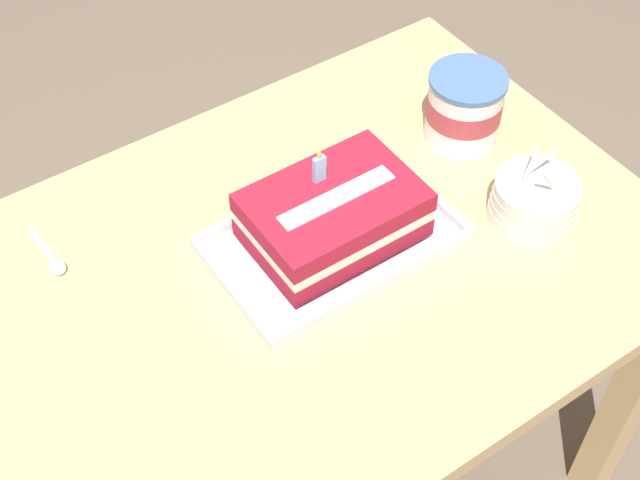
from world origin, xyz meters
TOP-DOWN VIEW (x-y plane):
  - dining_table at (0.00, 0.00)m, footprint 1.11×0.78m
  - foil_tray at (0.05, 0.01)m, footprint 0.37×0.23m
  - birthday_cake at (0.05, 0.01)m, footprint 0.25×0.17m
  - bowl_stack at (0.35, -0.12)m, footprint 0.14×0.14m
  - ice_cream_tub at (0.38, 0.09)m, footprint 0.13×0.13m
  - serving_spoon_near_tray at (-0.32, 0.21)m, footprint 0.03×0.12m

SIDE VIEW (x-z plane):
  - dining_table at x=0.00m, z-range 0.26..1.00m
  - serving_spoon_near_tray at x=-0.32m, z-range 0.74..0.75m
  - foil_tray at x=0.05m, z-range 0.74..0.76m
  - bowl_stack at x=0.35m, z-range 0.72..0.84m
  - ice_cream_tub at x=0.38m, z-range 0.74..0.87m
  - birthday_cake at x=0.05m, z-range 0.74..0.88m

